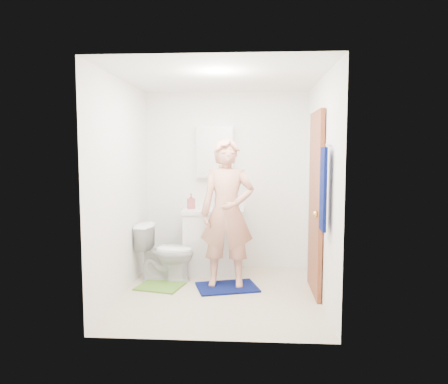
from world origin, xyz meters
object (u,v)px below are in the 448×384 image
at_px(towel, 323,189).
at_px(toothbrush_cup, 229,204).
at_px(vanity_cabinet, 214,242).
at_px(toilet, 166,252).
at_px(man, 227,213).
at_px(medicine_cabinet, 215,151).
at_px(soap_dispenser, 191,201).

distance_m(towel, toothbrush_cup, 1.89).
relative_size(vanity_cabinet, toothbrush_cup, 6.00).
xyz_separation_m(towel, toilet, (-1.74, 1.07, -0.89)).
bearing_deg(man, medicine_cabinet, 104.78).
relative_size(medicine_cabinet, man, 0.40).
relative_size(toilet, toothbrush_cup, 5.33).
distance_m(towel, toilet, 2.23).
distance_m(vanity_cabinet, toothbrush_cup, 0.55).
bearing_deg(toilet, toothbrush_cup, -50.52).
bearing_deg(towel, toothbrush_cup, 122.10).
bearing_deg(towel, man, 138.48).
bearing_deg(vanity_cabinet, medicine_cabinet, 90.00).
xyz_separation_m(towel, man, (-0.97, 0.86, -0.36)).
bearing_deg(towel, medicine_cabinet, 124.61).
relative_size(toilet, man, 0.41).
bearing_deg(vanity_cabinet, soap_dispenser, -177.59).
height_order(vanity_cabinet, towel, towel).
bearing_deg(toothbrush_cup, medicine_cabinet, 144.60).
distance_m(toilet, soap_dispenser, 0.77).
bearing_deg(medicine_cabinet, vanity_cabinet, -90.00).
relative_size(towel, toilet, 1.13).
height_order(vanity_cabinet, toilet, vanity_cabinet).
relative_size(vanity_cabinet, towel, 1.00).
bearing_deg(toothbrush_cup, soap_dispenser, -168.52).
height_order(medicine_cabinet, toothbrush_cup, medicine_cabinet).
distance_m(soap_dispenser, man, 0.80).
bearing_deg(man, toothbrush_cup, 92.30).
distance_m(towel, man, 1.34).
xyz_separation_m(vanity_cabinet, toilet, (-0.56, -0.42, -0.04)).
xyz_separation_m(medicine_cabinet, soap_dispenser, (-0.30, -0.24, -0.65)).
relative_size(medicine_cabinet, towel, 0.87).
xyz_separation_m(toilet, soap_dispenser, (0.26, 0.40, 0.59)).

